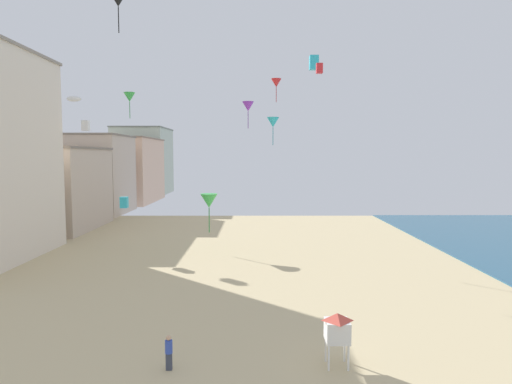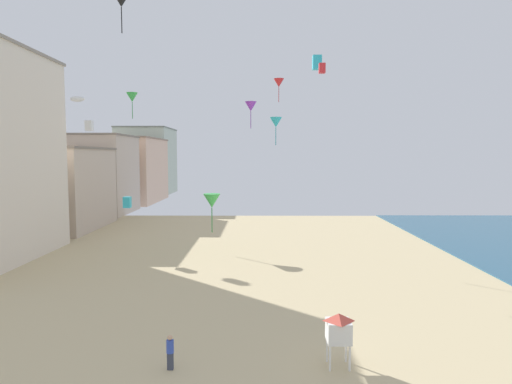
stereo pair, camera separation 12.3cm
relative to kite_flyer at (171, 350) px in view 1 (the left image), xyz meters
name	(u,v)px [view 1 (the left image)]	position (x,y,z in m)	size (l,w,h in m)	color
boardwalk_hotel_mid	(41,188)	(-25.15, 39.30, 4.60)	(15.33, 15.21, 11.02)	#C6B29E
boardwalk_hotel_far	(87,174)	(-25.15, 55.46, 5.79)	(14.09, 13.49, 13.40)	#C6B29E
boardwalk_hotel_distant	(121,170)	(-25.15, 74.40, 5.89)	(15.37, 20.29, 13.61)	beige
boardwalk_hotel_furthest	(146,161)	(-25.15, 94.70, 7.58)	(12.64, 16.88, 16.98)	#B7C6B2
kite_flyer	(171,350)	(0.00, 0.00, 0.00)	(0.34, 0.34, 1.64)	#383D4C
lifeguard_stand	(339,328)	(7.81, 0.37, 0.92)	(1.10, 1.10, 2.55)	white
kite_cyan_delta	(275,122)	(5.79, 26.79, 12.41)	(1.28, 1.28, 2.90)	#2DB7CC
kite_green_delta	(211,201)	(-0.78, 25.06, 4.34)	(1.75, 1.75, 3.98)	green
kite_purple_delta	(250,107)	(3.28, 21.52, 13.46)	(1.08, 1.08, 2.45)	purple
kite_white_box	(88,126)	(-14.89, 29.68, 12.26)	(0.73, 0.73, 1.15)	white
kite_cyan_box	(126,202)	(-9.05, 23.74, 4.33)	(0.69, 0.69, 1.09)	#2DB7CC
kite_red_box	(321,68)	(9.29, 17.78, 16.19)	(0.52, 0.52, 0.81)	red
kite_white_parafoil	(76,99)	(-12.22, 20.19, 14.01)	(1.31, 0.36, 0.51)	white
kite_black_delta	(120,0)	(-8.19, 20.61, 22.72)	(1.55, 1.55, 3.53)	black
kite_red_delta	(278,83)	(5.67, 16.90, 14.85)	(0.83, 0.83, 1.89)	red
kite_cyan_box_2	(316,63)	(10.61, 31.59, 19.51)	(0.99, 0.99, 1.56)	#2DB7CC
kite_green_delta_2	(132,97)	(-4.92, 11.92, 13.05)	(0.80, 0.80, 1.82)	green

